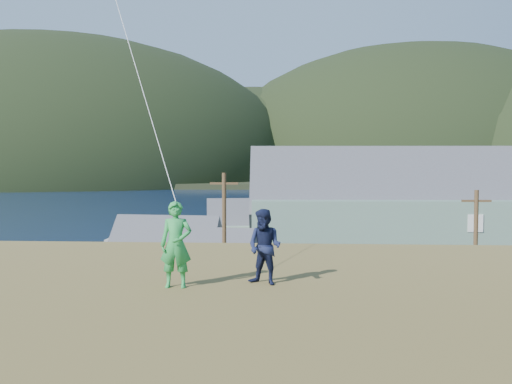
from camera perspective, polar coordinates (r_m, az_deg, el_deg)
ground at (r=32.06m, az=-0.75°, el=-14.74°), size 900.00×900.00×0.00m
grass_strip at (r=30.15m, az=-1.04°, el=-15.81°), size 110.00×8.00×0.10m
waterfront_lot at (r=48.49m, az=0.75°, el=-8.55°), size 72.00×36.00×0.12m
wharf at (r=71.54m, az=-3.19°, el=-4.49°), size 26.00×14.00×0.90m
far_shore at (r=360.57m, az=3.12°, el=1.60°), size 900.00×320.00×2.00m
far_hills at (r=311.72m, az=9.62°, el=1.53°), size 760.00×265.00×143.00m
lodge at (r=54.05m, az=20.34°, el=-2.04°), size 38.94×12.45×13.54m
shed_palegreen_near at (r=47.68m, az=-9.10°, el=-5.90°), size 9.33×6.35×6.42m
shed_white at (r=36.93m, az=-6.77°, el=-8.29°), size 8.88×6.41×6.66m
shed_palegreen_far at (r=59.22m, az=0.30°, el=-3.79°), size 11.54×7.60×7.25m
utility_poles at (r=32.78m, az=-5.38°, el=-6.45°), size 31.47×0.24×9.05m
parked_cars at (r=53.31m, az=-6.15°, el=-6.66°), size 19.61×11.44×1.55m
kite_flyer_green at (r=11.82m, az=-8.00°, el=-5.22°), size 0.66×0.45×1.77m
kite_flyer_navy at (r=12.01m, az=0.87°, el=-5.50°), size 0.96×0.88×1.59m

